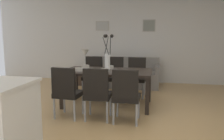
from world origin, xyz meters
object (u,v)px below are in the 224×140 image
at_px(dining_chair_far_right, 114,74).
at_px(bowl_far_left, 105,70).
at_px(dining_chair_near_left, 67,90).
at_px(dining_chair_mid_right, 136,75).
at_px(sofa, 123,76).
at_px(table_lamp, 85,54).
at_px(centerpiece_vase, 107,57).
at_px(bowl_near_left, 79,69).
at_px(bowl_near_right, 85,66).
at_px(bowl_far_right, 110,67).
at_px(framed_picture_center, 149,26).
at_px(dining_chair_mid_left, 126,93).
at_px(dining_table, 107,74).
at_px(framed_picture_left, 102,26).
at_px(dining_chair_near_right, 93,73).
at_px(dining_chair_far_left, 97,92).
at_px(side_table, 86,76).

distance_m(dining_chair_far_right, bowl_far_left, 1.12).
xyz_separation_m(dining_chair_near_left, dining_chair_mid_right, (1.05, 1.75, 0.00)).
height_order(sofa, table_lamp, table_lamp).
xyz_separation_m(sofa, table_lamp, (-1.10, -0.08, 0.61)).
relative_size(centerpiece_vase, bowl_near_left, 4.32).
height_order(bowl_near_right, bowl_far_right, same).
distance_m(centerpiece_vase, framed_picture_center, 2.72).
bearing_deg(bowl_far_right, dining_chair_mid_left, -65.62).
bearing_deg(framed_picture_center, sofa, -136.80).
height_order(dining_chair_mid_right, bowl_far_left, dining_chair_mid_right).
xyz_separation_m(dining_chair_mid_right, table_lamp, (-1.57, 0.97, 0.38)).
height_order(dining_table, sofa, sofa).
distance_m(bowl_near_left, framed_picture_left, 2.91).
relative_size(dining_chair_near_right, dining_chair_mid_right, 1.00).
xyz_separation_m(bowl_near_right, table_lamp, (-0.52, 1.61, 0.11)).
bearing_deg(bowl_near_left, dining_chair_far_right, 64.60).
distance_m(dining_chair_mid_left, table_lamp, 3.19).
bearing_deg(sofa, dining_chair_far_left, -90.72).
bearing_deg(bowl_near_left, dining_chair_far_left, -50.32).
height_order(bowl_far_right, framed_picture_left, framed_picture_left).
xyz_separation_m(bowl_near_left, bowl_near_right, (0.00, 0.44, 0.00)).
bearing_deg(dining_chair_near_right, framed_picture_center, 52.60).
distance_m(dining_chair_mid_right, framed_picture_left, 2.40).
distance_m(dining_table, dining_chair_mid_right, 1.02).
relative_size(sofa, side_table, 3.85).
bearing_deg(dining_chair_far_left, dining_chair_near_left, -179.84).
xyz_separation_m(dining_table, framed_picture_center, (0.71, 2.54, 1.05)).
height_order(centerpiece_vase, sofa, centerpiece_vase).
xyz_separation_m(bowl_far_left, framed_picture_left, (-0.71, 2.75, 0.94)).
height_order(dining_chair_mid_right, bowl_near_right, dining_chair_mid_right).
distance_m(bowl_far_right, sofa, 1.77).
distance_m(dining_chair_mid_left, bowl_near_left, 1.29).
bearing_deg(framed_picture_left, bowl_far_left, -75.49).
height_order(dining_chair_far_left, framed_picture_left, framed_picture_left).
relative_size(dining_table, bowl_near_right, 10.59).
relative_size(dining_table, framed_picture_left, 4.33).
bearing_deg(side_table, dining_chair_mid_left, -60.24).
xyz_separation_m(centerpiece_vase, sofa, (0.05, 1.91, -0.74)).
xyz_separation_m(dining_chair_mid_right, bowl_near_right, (-1.06, -0.65, 0.27)).
bearing_deg(framed_picture_left, dining_chair_near_left, -87.09).
xyz_separation_m(dining_chair_far_left, bowl_far_left, (-0.01, 0.67, 0.27)).
relative_size(dining_chair_mid_right, framed_picture_center, 2.45).
height_order(dining_chair_far_right, framed_picture_left, framed_picture_left).
height_order(dining_chair_mid_left, bowl_far_left, dining_chair_mid_left).
distance_m(dining_chair_mid_left, framed_picture_left, 3.86).
bearing_deg(framed_picture_center, side_table, -158.23).
xyz_separation_m(bowl_near_right, bowl_far_right, (0.54, 0.00, 0.00)).
xyz_separation_m(dining_chair_near_right, side_table, (-0.50, 0.95, -0.25)).
relative_size(dining_chair_near_left, table_lamp, 1.80).
xyz_separation_m(dining_chair_near_right, centerpiece_vase, (0.56, -0.87, 0.51)).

